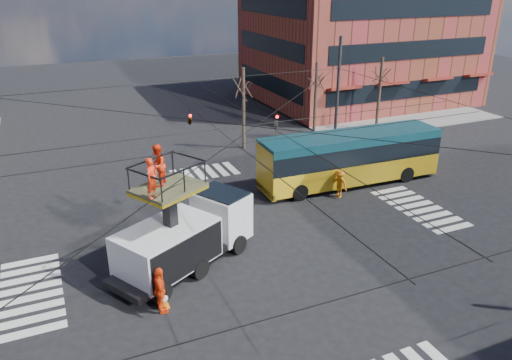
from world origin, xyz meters
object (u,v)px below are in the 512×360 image
object	(u,v)px
utility_truck	(185,226)
worker_ground	(160,291)
traffic_cone	(164,300)
city_bus	(350,157)
flagger	(339,184)

from	to	relation	value
utility_truck	worker_ground	world-z (taller)	utility_truck
utility_truck	traffic_cone	world-z (taller)	utility_truck
utility_truck	city_bus	distance (m)	13.01
utility_truck	traffic_cone	size ratio (longest dim) A/B	11.69
utility_truck	worker_ground	xyz separation A→B (m)	(-1.86, -2.87, -1.00)
utility_truck	city_bus	bearing A→B (deg)	-5.66
flagger	traffic_cone	bearing A→B (deg)	-85.18
city_bus	worker_ground	xyz separation A→B (m)	(-13.80, -8.03, -0.75)
utility_truck	flagger	bearing A→B (deg)	-9.79
utility_truck	traffic_cone	distance (m)	3.54
worker_ground	flagger	size ratio (longest dim) A/B	1.14
worker_ground	flagger	world-z (taller)	worker_ground
flagger	city_bus	bearing A→B (deg)	110.04
traffic_cone	worker_ground	distance (m)	0.73
traffic_cone	flagger	bearing A→B (deg)	27.45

